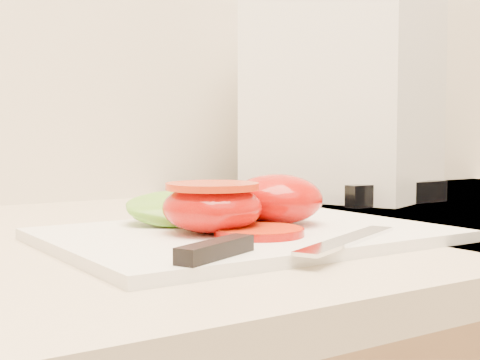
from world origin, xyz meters
TOP-DOWN VIEW (x-y plane):
  - cutting_board at (0.04, 1.57)m, footprint 0.35×0.25m
  - tomato_half_dome at (0.09, 1.58)m, footprint 0.09×0.09m
  - tomato_half_cut at (0.01, 1.57)m, footprint 0.09×0.09m
  - tomato_slice_0 at (0.03, 1.53)m, footprint 0.08×0.08m
  - lettuce_leaf_0 at (0.03, 1.64)m, footprint 0.14×0.10m
  - lettuce_leaf_1 at (0.07, 1.65)m, footprint 0.13×0.13m
  - knife at (-0.00, 1.47)m, footprint 0.24×0.09m
  - appliance at (0.39, 1.83)m, footprint 0.28×0.31m

SIDE VIEW (x-z plane):
  - cutting_board at x=0.04m, z-range 0.93..0.94m
  - tomato_slice_0 at x=0.03m, z-range 0.94..0.95m
  - knife at x=0.00m, z-range 0.94..0.95m
  - lettuce_leaf_1 at x=0.07m, z-range 0.94..0.96m
  - lettuce_leaf_0 at x=0.03m, z-range 0.94..0.97m
  - tomato_half_cut at x=0.01m, z-range 0.94..0.99m
  - tomato_half_dome at x=0.09m, z-range 0.94..0.99m
  - appliance at x=0.39m, z-range 0.93..1.23m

